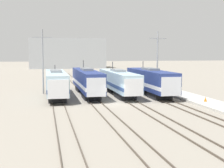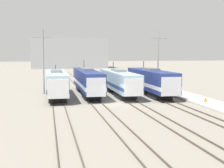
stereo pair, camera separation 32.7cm
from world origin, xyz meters
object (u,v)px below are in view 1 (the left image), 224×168
Objects in this scene: locomotive_center_right at (119,82)px; catenary_tower_left at (43,60)px; catenary_tower_right at (157,59)px; locomotive_center_left at (87,81)px; locomotive_far_right at (151,81)px; locomotive_far_left at (56,83)px; traffic_cone at (205,99)px.

locomotive_center_right is 1.77× the size of catenary_tower_left.
catenary_tower_right is (7.78, 3.72, 3.47)m from locomotive_center_right.
locomotive_center_left is 1.86× the size of catenary_tower_left.
locomotive_far_right is 17.65m from catenary_tower_left.
catenary_tower_left is (-6.77, 2.66, 3.38)m from locomotive_center_left.
locomotive_far_right is at bearing -16.72° from locomotive_center_right.
locomotive_center_right is 5.10m from locomotive_far_right.
locomotive_far_left is at bearing -68.43° from catenary_tower_left.
locomotive_center_right reaches higher than traffic_cone.
locomotive_far_left is 1.59× the size of catenary_tower_right.
catenary_tower_right reaches higher than traffic_cone.
locomotive_far_left is 5.33m from locomotive_center_left.
locomotive_center_left reaches higher than locomotive_far_right.
locomotive_far_right is 27.70× the size of traffic_cone.
catenary_tower_left is at bearing 158.58° from locomotive_center_left.
catenary_tower_left is at bearing 162.59° from locomotive_far_right.
locomotive_center_right is (9.76, 1.08, -0.05)m from locomotive_far_left.
locomotive_far_right is at bearing -14.51° from locomotive_center_left.
catenary_tower_right reaches higher than locomotive_far_right.
catenary_tower_right is 15.42m from traffic_cone.
catenary_tower_right is 16.81× the size of traffic_cone.
locomotive_center_left is at bearing -168.14° from catenary_tower_right.
locomotive_far_left is 26.77× the size of traffic_cone.
catenary_tower_right is at bearing 60.76° from locomotive_far_right.
locomotive_center_left is 1.86× the size of catenary_tower_right.
locomotive_far_right is (14.64, -0.39, 0.07)m from locomotive_far_left.
traffic_cone is at bearing -40.46° from locomotive_center_left.
catenary_tower_left and catenary_tower_right have the same top height.
locomotive_center_right is (4.88, -1.06, -0.09)m from locomotive_center_left.
locomotive_center_right reaches higher than locomotive_far_left.
locomotive_far_right reaches higher than traffic_cone.
locomotive_far_left is 0.86× the size of locomotive_center_left.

